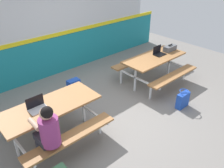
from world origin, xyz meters
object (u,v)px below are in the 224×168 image
at_px(student_nearer, 48,131).
at_px(laptop_silver, 37,107).
at_px(picnic_table_left, 51,113).
at_px(tote_bag_bright, 183,100).
at_px(laptop_dark, 159,53).
at_px(picnic_table_right, 154,63).
at_px(backpack_dark, 74,88).
at_px(toolbox_grey, 170,48).

relative_size(student_nearer, laptop_silver, 3.77).
distance_m(picnic_table_left, tote_bag_bright, 2.92).
bearing_deg(laptop_dark, picnic_table_right, -170.09).
bearing_deg(tote_bag_bright, student_nearer, 170.26).
bearing_deg(backpack_dark, laptop_dark, -20.26).
distance_m(laptop_dark, toolbox_grey, 0.44).
distance_m(picnic_table_right, laptop_dark, 0.31).
height_order(student_nearer, laptop_dark, student_nearer).
relative_size(laptop_silver, toolbox_grey, 0.80).
relative_size(student_nearer, laptop_dark, 3.77).
bearing_deg(picnic_table_right, tote_bag_bright, -109.16).
distance_m(student_nearer, laptop_silver, 0.61).
height_order(picnic_table_right, laptop_dark, laptop_dark).
relative_size(picnic_table_left, tote_bag_bright, 4.15).
height_order(picnic_table_left, backpack_dark, picnic_table_left).
distance_m(picnic_table_left, laptop_dark, 3.34).
bearing_deg(backpack_dark, picnic_table_left, -138.57).
relative_size(toolbox_grey, backpack_dark, 0.91).
relative_size(picnic_table_left, laptop_silver, 5.57).
height_order(picnic_table_right, student_nearer, student_nearer).
bearing_deg(picnic_table_left, laptop_silver, 169.89).
bearing_deg(student_nearer, picnic_table_left, 58.44).
height_order(laptop_silver, backpack_dark, laptop_silver).
bearing_deg(backpack_dark, tote_bag_bright, -52.82).
distance_m(laptop_dark, backpack_dark, 2.42).
distance_m(picnic_table_right, tote_bag_bright, 1.34).
height_order(picnic_table_left, laptop_silver, laptop_silver).
distance_m(picnic_table_left, picnic_table_right, 3.11).
xyz_separation_m(toolbox_grey, tote_bag_bright, (-1.08, -1.22, -0.62)).
xyz_separation_m(laptop_silver, backpack_dark, (1.33, 0.95, -0.57)).
distance_m(student_nearer, toolbox_grey, 4.17).
height_order(picnic_table_left, student_nearer, student_nearer).
distance_m(picnic_table_right, backpack_dark, 2.19).
height_order(laptop_dark, tote_bag_bright, laptop_dark).
xyz_separation_m(picnic_table_left, toolbox_grey, (3.76, 0.14, 0.24)).
xyz_separation_m(student_nearer, toolbox_grey, (4.11, 0.70, 0.10)).
height_order(student_nearer, tote_bag_bright, student_nearer).
bearing_deg(student_nearer, picnic_table_right, 11.38).
bearing_deg(backpack_dark, student_nearer, -133.42).
bearing_deg(backpack_dark, toolbox_grey, -17.85).
distance_m(picnic_table_left, toolbox_grey, 3.77).
relative_size(picnic_table_right, backpack_dark, 4.05).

